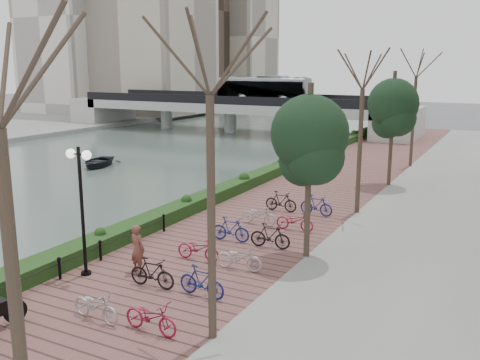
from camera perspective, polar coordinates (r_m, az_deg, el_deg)
The scene contains 11 objects.
river_water at distance 45.97m, azimuth -13.09°, elevation 2.31°, with size 30.00×130.00×0.02m, color #4A5D56.
promenade at distance 29.73m, azimuth 5.66°, elevation -2.24°, with size 8.00×75.00×0.50m, color brown.
hedge at distance 33.17m, azimuth 1.87°, elevation 0.30°, with size 1.10×56.00×0.60m, color #193A15.
chain_fence at distance 18.69m, azimuth -20.92°, elevation -9.88°, with size 0.10×14.10×0.70m.
lamppost at distance 18.62m, azimuth -16.66°, elevation -0.29°, with size 1.02×0.32×4.47m.
pedestrian at distance 19.06m, azimuth -10.88°, elevation -7.20°, with size 0.63×0.41×1.72m, color brown.
bicycle_parking at distance 20.47m, azimuth -0.71°, elevation -6.75°, with size 2.40×14.69×1.00m.
street_trees at distance 23.26m, azimuth 10.50°, elevation 2.24°, with size 3.20×37.12×6.80m.
bridge at distance 61.57m, azimuth -0.31°, elevation 8.19°, with size 36.00×10.77×6.50m.
boat at distance 42.25m, azimuth -14.94°, elevation 1.92°, with size 2.69×3.77×0.78m, color black.
far_buildings at distance 94.34m, azimuth -9.58°, elevation 17.15°, with size 35.00×38.00×38.00m.
Camera 1 is at (14.72, -9.23, 7.60)m, focal length 40.00 mm.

